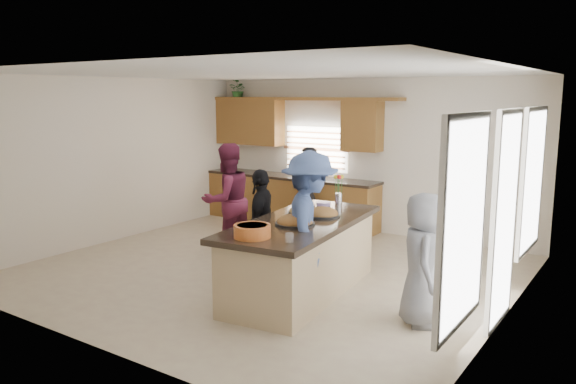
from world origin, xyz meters
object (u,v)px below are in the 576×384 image
Objects in this scene: island at (302,259)px; woman_right_front at (423,259)px; salad_bowl at (252,230)px; woman_left_back at (306,191)px; woman_left_front at (261,222)px; woman_left_mid at (227,200)px; woman_right_back at (310,226)px.

island is 1.91× the size of woman_right_front.
woman_right_front is (1.62, 0.92, -0.29)m from salad_bowl.
woman_left_back reaches higher than salad_bowl.
woman_right_front is (2.54, -0.49, -0.01)m from woman_left_front.
woman_left_mid reaches higher than woman_left_back.
salad_bowl is 1.88m from woman_right_front.
woman_left_back is 1.89m from woman_left_mid.
woman_left_back is 2.36m from woman_left_front.
island is 2.08m from woman_left_mid.
woman_left_mid is at bearing 31.65° from woman_right_back.
woman_right_back reaches higher than woman_left_mid.
woman_left_mid is 3.61m from woman_right_front.
woman_left_front is 0.81× the size of woman_right_back.
woman_right_front reaches higher than salad_bowl.
woman_left_back reaches higher than island.
woman_left_back is 1.07× the size of woman_left_front.
island is 1.77× the size of woman_left_back.
woman_left_mid is 0.96× the size of woman_right_back.
island is 1.59× the size of woman_left_mid.
island is 1.18m from salad_bowl.
woman_left_front is (0.67, -2.27, -0.05)m from woman_left_back.
salad_bowl is 0.22× the size of woman_right_back.
salad_bowl is (0.01, -1.03, 0.58)m from island.
salad_bowl is 0.94m from woman_right_back.
woman_left_front is at bearing 84.90° from woman_left_mid.
woman_right_back is 1.45m from woman_right_front.
woman_left_back is 3.28m from woman_right_back.
salad_bowl is at bearing -96.24° from island.
woman_left_mid is 1.19× the size of woman_left_front.
woman_left_front is 1.01× the size of woman_right_front.
woman_left_mid is 2.25m from woman_right_back.
woman_right_back is at bearing 13.35° from woman_left_back.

